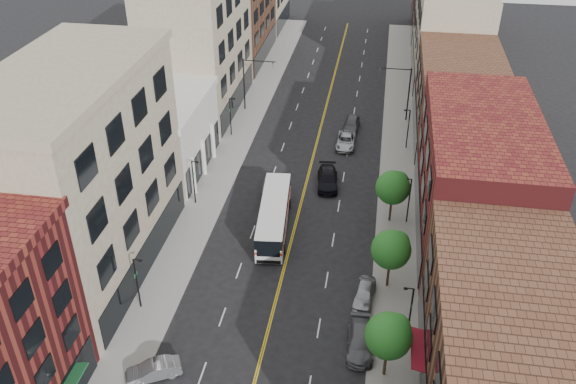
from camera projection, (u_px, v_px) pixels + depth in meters
The scene contains 29 objects.
sidewalk_left at pixel (230, 154), 73.42m from camera, with size 4.00×110.00×0.15m, color gray.
sidewalk_right at pixel (397, 168), 70.73m from camera, with size 4.00×110.00×0.15m, color gray.
bldg_l_tanoffice at pixel (81, 180), 51.24m from camera, with size 10.00×22.00×18.00m, color gray.
bldg_l_white at pixel (159, 136), 68.92m from camera, with size 10.00×14.00×8.00m, color silver.
bldg_l_far_a at pixel (198, 44), 80.42m from camera, with size 10.00×20.00×18.00m, color gray.
bldg_l_far_b at pixel (234, 13), 97.89m from camera, with size 10.00×20.00×15.00m, color brown.
bldg_r_mid at pixel (477, 177), 57.44m from camera, with size 10.00×22.00×12.00m, color #5B181A.
bldg_r_far_a at pixel (459, 98), 75.49m from camera, with size 10.00×20.00×10.00m, color brown.
bldg_r_far_b at pixel (450, 30), 91.92m from camera, with size 10.00×22.00×14.00m, color gray.
bldg_r_far_c at pixel (442, 4), 109.40m from camera, with size 10.00×18.00×11.00m, color brown.
tree_r_1 at pixel (390, 334), 42.86m from camera, with size 3.40×3.40×5.59m.
tree_r_2 at pixel (392, 248), 51.19m from camera, with size 3.40×3.40×5.59m.
tree_r_3 at pixel (394, 186), 59.53m from camera, with size 3.40×3.40×5.59m.
lamp_l_1 at pixel (137, 280), 49.49m from camera, with size 0.81×0.55×5.05m.
lamp_l_2 at pixel (194, 180), 62.83m from camera, with size 0.81×0.55×5.05m.
lamp_l_3 at pixel (231, 114), 76.17m from camera, with size 0.81×0.55×5.05m.
lamp_r_1 at pixel (410, 310), 46.54m from camera, with size 0.81×0.55×5.05m.
lamp_r_2 at pixel (409, 198), 59.88m from camera, with size 0.81×0.55×5.05m.
lamp_r_3 at pixel (408, 127), 73.22m from camera, with size 0.81×0.55×5.05m.
signal_mast_left at pixel (249, 78), 81.84m from camera, with size 4.49×0.18×7.20m.
signal_mast_right at pixel (404, 88), 79.08m from camera, with size 4.49×0.18×7.20m.
city_bus at pixel (274, 214), 59.69m from camera, with size 3.61×11.83×2.99m.
car_angle_b at pixel (153, 370), 44.56m from camera, with size 1.40×4.03×1.33m, color #B5B9BD.
car_parked_mid at pixel (360, 341), 46.89m from camera, with size 2.03×4.98×1.45m, color #57585D.
car_parked_far at pixel (364, 294), 51.45m from camera, with size 1.70×4.23×1.44m, color #9A9BA1.
car_lane_behind at pixel (272, 184), 66.33m from camera, with size 1.65×4.72×1.56m, color #48474C.
car_lane_a at pixel (327, 179), 67.16m from camera, with size 2.21×5.44×1.58m, color black.
car_lane_b at pixel (346, 141), 75.01m from camera, with size 2.32×5.02×1.40m, color #ADB1B5.
car_lane_c at pixel (352, 124), 78.89m from camera, with size 1.85×4.60×1.57m, color #434448.
Camera 1 is at (7.21, -27.49, 35.56)m, focal length 38.00 mm.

